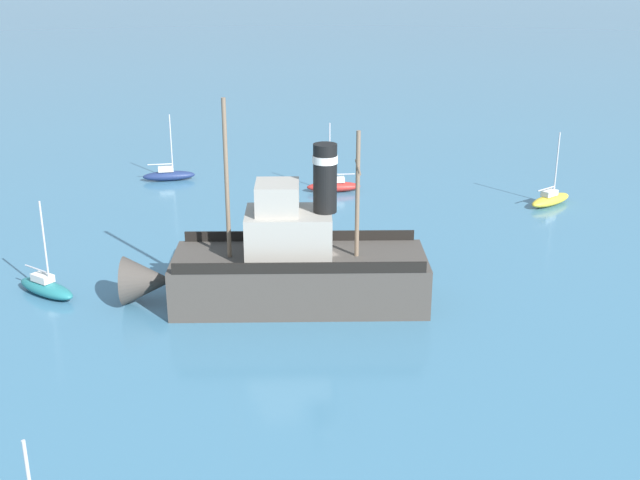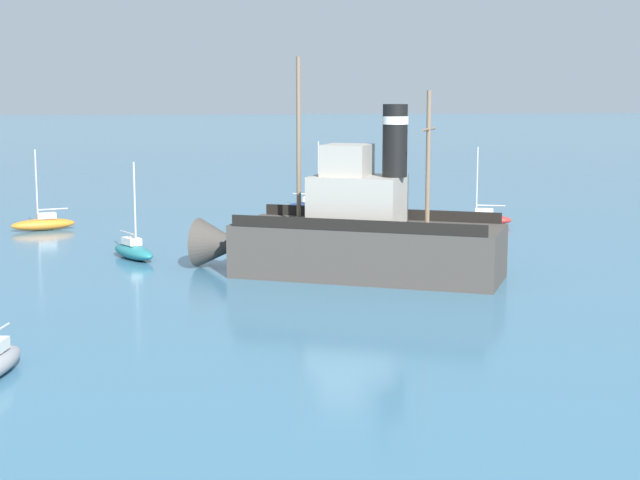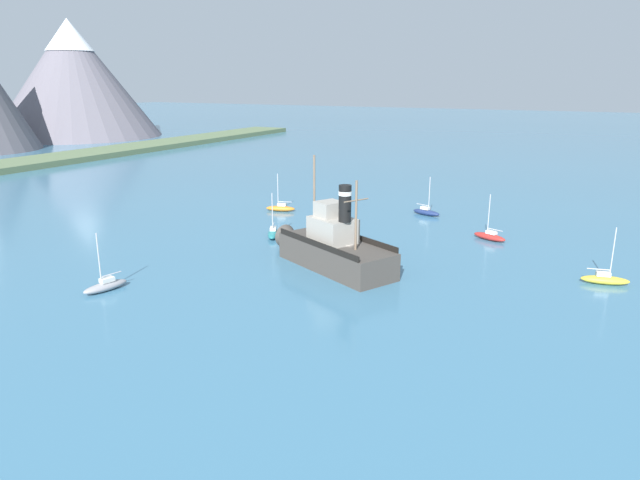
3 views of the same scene
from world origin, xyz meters
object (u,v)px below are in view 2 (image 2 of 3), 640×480
at_px(old_tugboat, 355,237).
at_px(sailboat_red, 481,218).
at_px(sailboat_teal, 133,250).
at_px(sailboat_orange, 43,223).
at_px(sailboat_navy, 314,206).

height_order(old_tugboat, sailboat_red, old_tugboat).
relative_size(sailboat_teal, sailboat_red, 1.00).
bearing_deg(old_tugboat, sailboat_orange, 42.24).
distance_m(sailboat_teal, sailboat_red, 23.21).
distance_m(sailboat_orange, sailboat_navy, 18.68).
relative_size(sailboat_orange, sailboat_navy, 1.00).
bearing_deg(sailboat_navy, sailboat_red, -131.13).
distance_m(old_tugboat, sailboat_navy, 24.05).
height_order(sailboat_orange, sailboat_navy, same).
bearing_deg(sailboat_red, sailboat_teal, 113.93).
height_order(sailboat_teal, sailboat_navy, same).
distance_m(old_tugboat, sailboat_teal, 12.02).
bearing_deg(sailboat_navy, old_tugboat, 176.08).
relative_size(sailboat_red, sailboat_navy, 1.00).
height_order(old_tugboat, sailboat_navy, old_tugboat).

